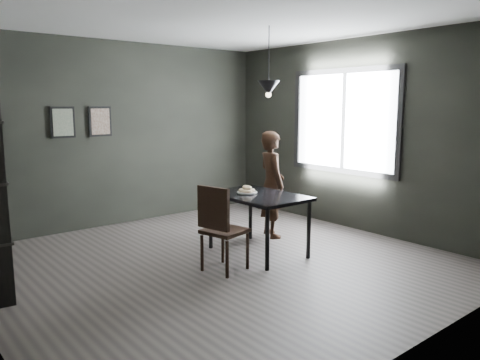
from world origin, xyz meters
TOP-DOWN VIEW (x-y plane):
  - ground at (0.00, 0.00)m, footprint 5.00×5.00m
  - back_wall at (0.00, 2.50)m, footprint 5.00×0.10m
  - ceiling at (0.00, 0.00)m, footprint 5.00×5.00m
  - window_assembly at (2.47, 0.20)m, footprint 0.04×1.96m
  - cafe_table at (0.60, 0.00)m, footprint 0.80×1.20m
  - white_plate at (0.54, 0.14)m, footprint 0.23×0.23m
  - donut_pile at (0.54, 0.14)m, footprint 0.20×0.21m
  - woman at (1.26, 0.46)m, footprint 0.52×0.63m
  - wood_chair at (-0.18, -0.24)m, footprint 0.51×0.51m
  - pendant_lamp at (0.85, 0.10)m, footprint 0.28×0.28m
  - framed_print_left at (-0.90, 2.47)m, footprint 0.34×0.04m
  - framed_print_right at (-0.35, 2.47)m, footprint 0.34×0.04m

SIDE VIEW (x-z plane):
  - ground at x=0.00m, z-range 0.00..0.00m
  - wood_chair at x=-0.18m, z-range 0.07..1.05m
  - cafe_table at x=0.60m, z-range 0.30..1.05m
  - woman at x=1.26m, z-range 0.00..1.49m
  - white_plate at x=0.54m, z-range 0.75..0.76m
  - donut_pile at x=0.54m, z-range 0.75..0.84m
  - back_wall at x=0.00m, z-range 0.00..2.80m
  - window_assembly at x=2.47m, z-range 0.82..2.38m
  - framed_print_left at x=-0.90m, z-range 1.38..1.82m
  - framed_print_right at x=-0.35m, z-range 1.38..1.82m
  - pendant_lamp at x=0.85m, z-range 1.62..2.48m
  - ceiling at x=0.00m, z-range 2.79..2.81m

